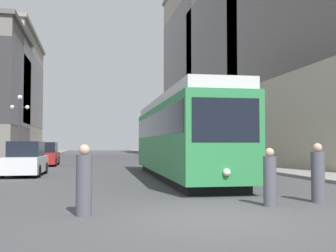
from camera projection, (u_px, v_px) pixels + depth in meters
The scene contains 14 objects.
ground_plane at pixel (215, 219), 9.12m from camera, with size 200.00×200.00×0.00m, color #424244.
sidewalk_left at pixel (34, 158), 46.63m from camera, with size 3.11×120.00×0.15m, color gray.
sidewalk_right at pixel (185, 157), 50.05m from camera, with size 3.11×120.00×0.15m, color gray.
streetcar at pixel (180, 135), 20.10m from camera, with size 2.97×14.95×3.89m.
transit_bus at pixel (172, 141), 39.78m from camera, with size 2.97×11.74×3.45m.
parked_car_left_near at pixel (46, 155), 31.95m from camera, with size 1.91×4.82×1.82m.
parked_car_left_mid at pixel (26, 160), 21.70m from camera, with size 1.97×4.51×1.82m.
parked_car_right_far at pixel (236, 158), 24.75m from camera, with size 1.93×4.57×1.82m.
pedestrian_crossing_near at pixel (84, 182), 9.61m from camera, with size 0.37×0.37×1.67m.
pedestrian_crossing_far at pixel (270, 179), 11.09m from camera, with size 0.35×0.35×1.58m.
pedestrian_on_sidewalk at pixel (318, 175), 11.81m from camera, with size 0.38×0.38×1.71m.
lamp_post_left_far at pixel (20, 118), 31.18m from camera, with size 1.41×0.36×5.28m.
building_right_midblock at pixel (250, 54), 47.76m from camera, with size 11.14×20.08×23.66m.
building_right_far at pixel (208, 66), 64.48m from camera, with size 11.14×20.51×27.11m.
Camera 1 is at (-2.81, -8.83, 1.68)m, focal length 43.75 mm.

